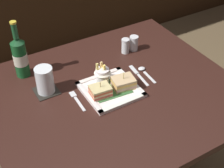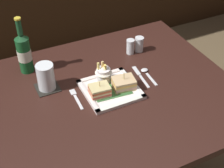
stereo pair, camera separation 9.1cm
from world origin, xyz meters
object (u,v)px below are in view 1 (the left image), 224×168
Objects in this scene: sandwich_half_left at (100,91)px; pepper_shaker at (134,44)px; square_plate at (110,90)px; water_glass at (45,82)px; salt_shaker at (125,47)px; dining_table at (113,115)px; sandwich_half_right at (123,83)px; fork at (77,99)px; beer_bottle at (20,56)px; spoon at (144,71)px; fries_cup at (102,73)px; knife at (138,74)px.

sandwich_half_left is 1.17× the size of pepper_shaker.
square_plate is 1.94× the size of water_glass.
sandwich_half_left is 0.37m from salt_shaker.
dining_table is 0.36m from water_glass.
dining_table is at bearing -131.58° from salt_shaker.
sandwich_half_right is 0.87× the size of water_glass.
sandwich_half_right is at bearing -14.24° from square_plate.
salt_shaker is 1.00× the size of pepper_shaker.
water_glass reaches higher than fork.
sandwich_half_right is 0.34m from water_glass.
pepper_shaker is at bearing 36.25° from sandwich_half_left.
beer_bottle is 2.15× the size of spoon.
fork is at bearing -64.60° from beer_bottle.
sandwich_half_right is at bearing -10.00° from fork.
fries_cup reaches higher than salt_shaker.
square_plate is at bearing -29.69° from water_glass.
sandwich_half_right reaches higher than fork.
dining_table is 0.26m from spoon.
sandwich_half_right is (0.12, 0.00, -0.00)m from sandwich_half_left.
fork is 1.04× the size of spoon.
water_glass is 0.47m from salt_shaker.
knife is (0.42, -0.10, -0.05)m from water_glass.
knife is (0.16, 0.05, 0.15)m from dining_table.
fries_cup is 0.32m from pepper_shaker.
square_plate is 3.01× the size of pepper_shaker.
sandwich_half_right is at bearing -27.00° from water_glass.
spoon is at bearing -94.05° from salt_shaker.
water_glass is 0.16m from fork.
salt_shaker reaches higher than spoon.
salt_shaker is at bearing 10.69° from water_glass.
salt_shaker is (0.28, 0.24, 0.00)m from sandwich_half_left.
salt_shaker is (0.01, 0.18, 0.03)m from spoon.
sandwich_half_left is 0.86× the size of sandwich_half_right.
sandwich_half_left is 0.54× the size of knife.
water_glass is at bearing -169.31° from salt_shaker.
fork is (-0.15, 0.02, -0.01)m from square_plate.
sandwich_half_right is 1.36× the size of salt_shaker.
knife is at bearing 2.71° from fork.
square_plate is 2.21× the size of fries_cup.
water_glass reaches higher than sandwich_half_right.
dining_table is 0.22m from fries_cup.
beer_bottle reaches higher than square_plate.
fries_cup is 1.36× the size of salt_shaker.
water_glass is at bearing 162.24° from fries_cup.
fork is (-0.10, 0.04, -0.03)m from sandwich_half_left.
beer_bottle reaches higher than fries_cup.
fries_cup reaches higher than sandwich_half_left.
dining_table is at bearing -137.83° from pepper_shaker.
sandwich_half_left is at bearing -167.60° from spoon.
fries_cup reaches higher than knife.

